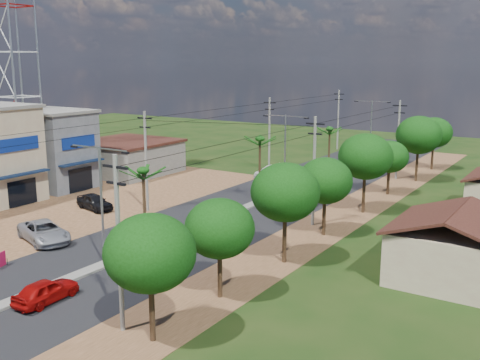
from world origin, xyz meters
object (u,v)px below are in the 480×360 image
(car_silver_mid, at_px, (300,202))
(car_parked_dark, at_px, (95,202))
(car_parked_silver, at_px, (44,232))
(roadside_sign, at_px, (0,261))
(car_red_near, at_px, (46,291))
(car_white_far, at_px, (271,172))

(car_silver_mid, xyz_separation_m, car_parked_dark, (-15.80, -9.96, -0.05))
(car_parked_silver, distance_m, roadside_sign, 5.50)
(roadside_sign, bearing_deg, car_red_near, -35.39)
(car_white_far, height_order, car_parked_silver, car_parked_silver)
(car_white_far, relative_size, roadside_sign, 4.04)
(car_red_near, distance_m, car_parked_dark, 20.16)
(car_red_near, bearing_deg, car_parked_silver, -40.34)
(car_parked_dark, bearing_deg, car_parked_silver, -143.93)
(car_silver_mid, relative_size, car_white_far, 0.99)
(car_white_far, bearing_deg, car_parked_silver, -81.83)
(car_red_near, distance_m, roadside_sign, 7.25)
(car_silver_mid, relative_size, roadside_sign, 4.00)
(car_red_near, xyz_separation_m, car_parked_dark, (-12.82, 15.56, 0.05))
(car_red_near, bearing_deg, car_white_far, -82.52)
(car_parked_silver, bearing_deg, car_parked_dark, 42.27)
(roadside_sign, bearing_deg, car_white_far, 68.75)
(car_silver_mid, height_order, car_parked_dark, car_silver_mid)
(car_white_far, height_order, car_parked_dark, car_parked_dark)
(car_white_far, height_order, roadside_sign, car_white_far)
(car_silver_mid, bearing_deg, car_parked_silver, 53.38)
(car_silver_mid, bearing_deg, roadside_sign, 63.38)
(car_red_near, xyz_separation_m, car_white_far, (-6.50, 36.87, 0.01))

